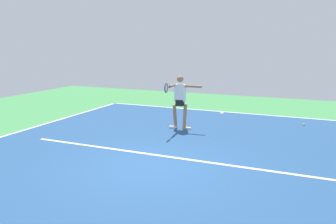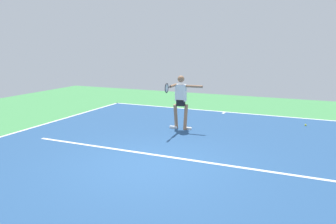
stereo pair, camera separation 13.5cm
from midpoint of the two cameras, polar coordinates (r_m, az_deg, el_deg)
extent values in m
plane|color=#428E4C|center=(7.68, -3.41, -9.12)|extent=(22.71, 22.71, 0.00)
cube|color=navy|center=(7.68, -3.41, -9.11)|extent=(10.39, 13.54, 0.00)
cube|color=white|center=(13.81, 9.10, 0.05)|extent=(10.39, 0.10, 0.01)
cube|color=white|center=(8.29, -1.19, -7.51)|extent=(7.79, 0.10, 0.01)
cube|color=white|center=(13.62, 8.89, -0.10)|extent=(0.10, 0.30, 0.01)
cylinder|color=#9E7051|center=(10.78, 2.52, -0.87)|extent=(0.13, 0.28, 0.82)
cube|color=white|center=(10.84, 2.91, -2.78)|extent=(0.25, 0.12, 0.07)
cylinder|color=#9E7051|center=(10.87, 0.84, -0.75)|extent=(0.13, 0.28, 0.82)
cube|color=white|center=(10.97, 0.43, -2.59)|extent=(0.25, 0.12, 0.07)
cube|color=black|center=(10.73, 1.69, 1.60)|extent=(0.26, 0.22, 0.20)
cube|color=white|center=(10.68, 1.70, 3.33)|extent=(0.35, 0.21, 0.53)
sphere|color=#9E7051|center=(10.63, 1.71, 5.65)|extent=(0.22, 0.22, 0.22)
cylinder|color=#9E7051|center=(10.54, 4.00, 4.39)|extent=(0.54, 0.13, 0.08)
cylinder|color=#9E7051|center=(10.44, 0.40, 4.52)|extent=(0.13, 0.54, 0.08)
cylinder|color=black|center=(10.09, -0.26, 4.27)|extent=(0.05, 0.22, 0.03)
torus|color=black|center=(9.86, -0.71, 4.10)|extent=(0.05, 0.29, 0.29)
cylinder|color=silver|center=(9.86, -0.71, 4.10)|extent=(0.03, 0.25, 0.25)
sphere|color=yellow|center=(12.21, 21.83, -1.99)|extent=(0.07, 0.07, 0.07)
camera|label=1|loc=(0.07, -90.43, -0.09)|focal=35.78mm
camera|label=2|loc=(0.07, 89.57, 0.09)|focal=35.78mm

